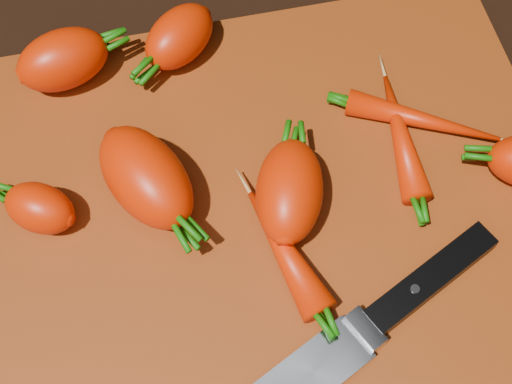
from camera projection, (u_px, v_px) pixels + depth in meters
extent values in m
cube|color=black|center=(259.00, 223.00, 0.58)|extent=(2.00, 2.00, 0.01)
cube|color=#85340D|center=(259.00, 217.00, 0.57)|extent=(0.50, 0.40, 0.01)
ellipsoid|color=red|center=(63.00, 60.00, 0.60)|extent=(0.09, 0.07, 0.05)
ellipsoid|color=red|center=(40.00, 208.00, 0.54)|extent=(0.07, 0.06, 0.04)
ellipsoid|color=red|center=(146.00, 177.00, 0.55)|extent=(0.09, 0.11, 0.06)
ellipsoid|color=red|center=(289.00, 191.00, 0.54)|extent=(0.08, 0.10, 0.05)
ellipsoid|color=red|center=(179.00, 37.00, 0.62)|extent=(0.09, 0.08, 0.05)
ellipsoid|color=red|center=(401.00, 135.00, 0.58)|extent=(0.03, 0.12, 0.02)
ellipsoid|color=red|center=(423.00, 120.00, 0.59)|extent=(0.12, 0.08, 0.02)
ellipsoid|color=red|center=(284.00, 251.00, 0.53)|extent=(0.06, 0.11, 0.03)
cube|color=black|center=(324.00, 363.00, 0.50)|extent=(0.12, 0.07, 0.02)
cylinder|color=#B2B2B7|center=(306.00, 375.00, 0.49)|extent=(0.01, 0.01, 0.00)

